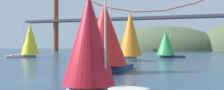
% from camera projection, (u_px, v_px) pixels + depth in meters
% --- Properties ---
extents(ground_plane, '(360.00, 360.00, 0.00)m').
position_uv_depth(ground_plane, '(31.00, 81.00, 23.48)').
color(ground_plane, '#2D4760').
extents(headland_center, '(73.36, 44.00, 31.47)m').
position_uv_depth(headland_center, '(164.00, 50.00, 151.74)').
color(headland_center, '#4C5B3D').
rests_on(headland_center, ground_plane).
extents(suspension_bridge, '(139.17, 6.00, 38.49)m').
position_uv_depth(suspension_bridge, '(149.00, 16.00, 114.70)').
color(suspension_bridge, brown).
rests_on(suspension_bridge, ground_plane).
extents(sailboat_orange_sail, '(5.86, 9.81, 12.04)m').
position_uv_depth(sailboat_orange_sail, '(130.00, 35.00, 53.08)').
color(sailboat_orange_sail, '#B7B2A8').
rests_on(sailboat_orange_sail, ground_plane).
extents(sailboat_yellow_sail, '(9.24, 9.19, 10.35)m').
position_uv_depth(sailboat_yellow_sail, '(30.00, 40.00, 67.54)').
color(sailboat_yellow_sail, '#B7B2A8').
rests_on(sailboat_yellow_sail, ground_plane).
extents(sailboat_crimson_sail, '(7.84, 5.21, 8.40)m').
position_uv_depth(sailboat_crimson_sail, '(91.00, 44.00, 16.19)').
color(sailboat_crimson_sail, white).
rests_on(sailboat_crimson_sail, ground_plane).
extents(sailboat_green_sail, '(8.84, 7.20, 8.33)m').
position_uv_depth(sailboat_green_sail, '(166.00, 44.00, 65.43)').
color(sailboat_green_sail, navy).
rests_on(sailboat_green_sail, ground_plane).
extents(sailboat_red_spinnaker, '(7.26, 10.60, 10.38)m').
position_uv_depth(sailboat_red_spinnaker, '(105.00, 35.00, 31.00)').
color(sailboat_red_spinnaker, navy).
rests_on(sailboat_red_spinnaker, ground_plane).
extents(sailboat_navy_sail, '(6.35, 9.44, 11.06)m').
position_uv_depth(sailboat_navy_sail, '(86.00, 37.00, 57.37)').
color(sailboat_navy_sail, navy).
rests_on(sailboat_navy_sail, ground_plane).
extents(channel_buoy, '(1.10, 1.10, 2.64)m').
position_uv_depth(channel_buoy, '(109.00, 61.00, 46.10)').
color(channel_buoy, green).
rests_on(channel_buoy, ground_plane).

